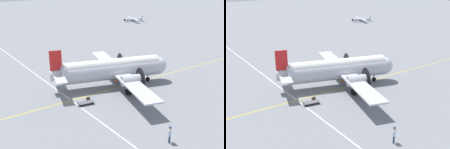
% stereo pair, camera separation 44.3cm
% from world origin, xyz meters
% --- Properties ---
extents(ground_plane, '(300.00, 300.00, 0.00)m').
position_xyz_m(ground_plane, '(0.00, 0.00, 0.00)').
color(ground_plane, slate).
extents(apron_line_eastwest, '(120.00, 0.16, 0.01)m').
position_xyz_m(apron_line_eastwest, '(0.00, 1.10, 0.00)').
color(apron_line_eastwest, gold).
rests_on(apron_line_eastwest, ground_plane).
extents(apron_line_northsouth, '(0.16, 120.00, 0.01)m').
position_xyz_m(apron_line_northsouth, '(7.51, 0.00, 0.00)').
color(apron_line_northsouth, silver).
rests_on(apron_line_northsouth, ground_plane).
extents(airliner_main, '(18.09, 23.27, 6.19)m').
position_xyz_m(airliner_main, '(-0.45, 0.14, 2.65)').
color(airliner_main, silver).
rests_on(airliner_main, ground_plane).
extents(crew_foreground, '(0.55, 0.40, 1.78)m').
position_xyz_m(crew_foreground, '(4.18, 15.73, 1.12)').
color(crew_foreground, navy).
rests_on(crew_foreground, ground_plane).
extents(suitcase_near_door, '(0.51, 0.19, 0.58)m').
position_xyz_m(suitcase_near_door, '(5.75, 2.58, 0.27)').
color(suitcase_near_door, '#47331E').
rests_on(suitcase_near_door, ground_plane).
extents(baggage_cart, '(2.30, 1.25, 0.56)m').
position_xyz_m(baggage_cart, '(6.57, 3.28, 0.27)').
color(baggage_cart, '#56565B').
rests_on(baggage_cart, ground_plane).
extents(light_aircraft_distant, '(7.53, 9.86, 1.94)m').
position_xyz_m(light_aircraft_distant, '(-41.79, -45.40, 0.81)').
color(light_aircraft_distant, '#B7BCC6').
rests_on(light_aircraft_distant, ground_plane).
extents(traffic_cone, '(0.39, 0.39, 0.51)m').
position_xyz_m(traffic_cone, '(-1.57, -1.09, 0.24)').
color(traffic_cone, orange).
rests_on(traffic_cone, ground_plane).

